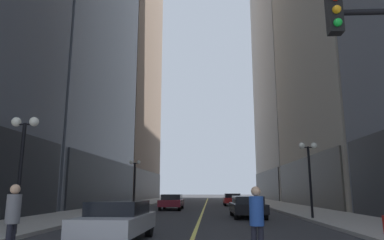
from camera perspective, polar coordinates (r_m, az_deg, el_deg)
name	(u,v)px	position (r m, az deg, el deg)	size (l,w,h in m)	color
ground_plane	(205,206)	(38.47, 2.13, -13.96)	(200.00, 200.00, 0.00)	#2D2D30
sidewalk_left	(129,205)	(39.49, -10.29, -13.62)	(4.50, 78.00, 0.15)	#9E9991
sidewalk_right	(282,206)	(39.20, 14.62, -13.46)	(4.50, 78.00, 0.15)	#9E9991
lane_centre_stripe	(205,206)	(38.47, 2.13, -13.96)	(0.16, 70.00, 0.01)	#E5D64C
building_right_far	(290,52)	(70.23, 15.77, 10.65)	(11.30, 26.00, 55.39)	#A8A399
car_silver	(117,219)	(12.38, -12.21, -15.69)	(2.00, 4.16, 1.32)	#B7B7BC
car_black	(247,206)	(22.64, 9.07, -13.76)	(2.03, 4.74, 1.32)	black
car_maroon	(172,201)	(31.85, -3.34, -13.17)	(1.95, 4.80, 1.32)	maroon
car_red	(232,199)	(40.02, 6.60, -12.77)	(1.90, 4.51, 1.32)	#B21919
pedestrian_in_blue_hoodie	(257,218)	(8.65, 10.60, -15.55)	(0.41, 0.41, 1.78)	black
pedestrian_in_grey_suit	(13,216)	(9.81, -27.38, -13.79)	(0.34, 0.34, 1.83)	black
street_lamp_left_near	(23,148)	(14.57, -26.07, -4.10)	(1.06, 0.36, 4.43)	black
street_lamp_left_far	(135,173)	(33.02, -9.41, -8.58)	(1.06, 0.36, 4.43)	black
street_lamp_right_mid	(309,163)	(21.45, 18.68, -6.66)	(1.06, 0.36, 4.43)	black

